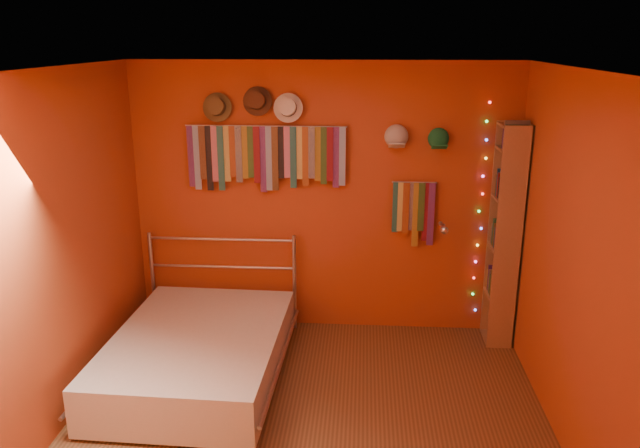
% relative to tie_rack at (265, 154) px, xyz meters
% --- Properties ---
extents(ground, '(3.50, 3.50, 0.00)m').
position_rel_tie_rack_xyz_m(ground, '(0.52, -1.68, -1.68)').
color(ground, brown).
rests_on(ground, ground).
extents(back_wall, '(3.50, 0.02, 2.50)m').
position_rel_tie_rack_xyz_m(back_wall, '(0.52, 0.07, -0.43)').
color(back_wall, '#A1301A').
rests_on(back_wall, ground).
extents(right_wall, '(0.02, 3.50, 2.50)m').
position_rel_tie_rack_xyz_m(right_wall, '(2.27, -1.68, -0.43)').
color(right_wall, '#A1301A').
rests_on(right_wall, ground).
extents(left_wall, '(0.02, 3.50, 2.50)m').
position_rel_tie_rack_xyz_m(left_wall, '(-1.23, -1.68, -0.43)').
color(left_wall, '#A1301A').
rests_on(left_wall, ground).
extents(ceiling, '(3.50, 3.50, 0.02)m').
position_rel_tie_rack_xyz_m(ceiling, '(0.52, -1.68, 0.82)').
color(ceiling, white).
rests_on(ceiling, back_wall).
extents(tie_rack, '(1.45, 0.03, 0.60)m').
position_rel_tie_rack_xyz_m(tie_rack, '(0.00, 0.00, 0.00)').
color(tie_rack, '#B6B7BC').
rests_on(tie_rack, back_wall).
extents(small_tie_rack, '(0.40, 0.03, 0.60)m').
position_rel_tie_rack_xyz_m(small_tie_rack, '(1.35, 0.00, -0.48)').
color(small_tie_rack, '#B6B7BC').
rests_on(small_tie_rack, back_wall).
extents(fedora_olive, '(0.26, 0.14, 0.26)m').
position_rel_tie_rack_xyz_m(fedora_olive, '(-0.41, -0.03, 0.42)').
color(fedora_olive, brown).
rests_on(fedora_olive, back_wall).
extents(fedora_brown, '(0.26, 0.14, 0.25)m').
position_rel_tie_rack_xyz_m(fedora_brown, '(-0.05, -0.03, 0.48)').
color(fedora_brown, '#4E2D1B').
rests_on(fedora_brown, back_wall).
extents(fedora_white, '(0.26, 0.14, 0.26)m').
position_rel_tie_rack_xyz_m(fedora_white, '(0.21, -0.03, 0.42)').
color(fedora_white, white).
rests_on(fedora_white, back_wall).
extents(cap_white, '(0.19, 0.24, 0.19)m').
position_rel_tie_rack_xyz_m(cap_white, '(1.17, 0.01, 0.17)').
color(cap_white, beige).
rests_on(cap_white, back_wall).
extents(cap_green, '(0.18, 0.23, 0.18)m').
position_rel_tie_rack_xyz_m(cap_green, '(1.53, 0.01, 0.16)').
color(cap_green, '#1B7A3F').
rests_on(cap_green, back_wall).
extents(fairy_lights, '(0.06, 0.02, 1.96)m').
position_rel_tie_rack_xyz_m(fairy_lights, '(1.95, 0.03, -0.50)').
color(fairy_lights, '#FF3333').
rests_on(fairy_lights, back_wall).
extents(reading_lamp, '(0.08, 0.32, 0.10)m').
position_rel_tie_rack_xyz_m(reading_lamp, '(1.60, -0.18, -0.61)').
color(reading_lamp, '#B6B7BC').
rests_on(reading_lamp, back_wall).
extents(bookshelf, '(0.25, 0.34, 2.00)m').
position_rel_tie_rack_xyz_m(bookshelf, '(2.18, -0.15, -0.66)').
color(bookshelf, '#9B6B46').
rests_on(bookshelf, ground).
extents(bed, '(1.45, 1.94, 0.93)m').
position_rel_tie_rack_xyz_m(bed, '(-0.43, -1.01, -1.46)').
color(bed, '#B6B7BC').
rests_on(bed, ground).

